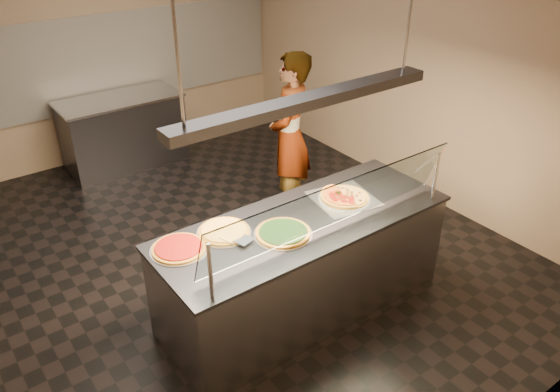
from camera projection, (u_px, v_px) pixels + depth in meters
ground at (232, 248)px, 5.74m from camera, size 5.00×6.00×0.02m
wall_back at (104, 45)px, 7.09m from camera, size 5.00×0.02×3.00m
wall_front at (520, 281)px, 2.88m from camera, size 5.00×0.02×3.00m
wall_right at (411, 66)px, 6.27m from camera, size 0.02×6.00×3.00m
tile_band at (107, 61)px, 7.17m from camera, size 4.90×0.02×1.20m
serving_counter at (303, 265)px, 4.71m from camera, size 2.55×0.94×0.93m
sneeze_guard at (334, 206)px, 4.09m from camera, size 2.31×0.18×0.54m
perforated_tray at (344, 198)px, 4.76m from camera, size 0.59×0.59×0.01m
half_pizza_pepperoni at (335, 199)px, 4.70m from camera, size 0.28×0.45×0.05m
half_pizza_sausage at (353, 193)px, 4.81m from camera, size 0.28×0.45×0.04m
pizza_spinach at (283, 232)px, 4.28m from camera, size 0.47×0.47×0.03m
pizza_cheese at (224, 231)px, 4.30m from camera, size 0.43×0.43×0.03m
pizza_tomato at (179, 248)px, 4.10m from camera, size 0.44×0.44×0.03m
pizza_spatula at (233, 239)px, 4.17m from camera, size 0.23×0.22×0.02m
prep_table at (123, 131)px, 7.24m from camera, size 1.56×0.74×0.93m
worker at (290, 137)px, 5.94m from camera, size 0.80×0.79×1.86m
heat_lamp_housing at (308, 101)px, 3.97m from camera, size 2.30×0.18×0.08m
lamp_rod_left at (177, 47)px, 3.18m from camera, size 0.02×0.02×1.01m
lamp_rod_right at (410, 7)px, 4.21m from camera, size 0.02×0.02×1.01m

